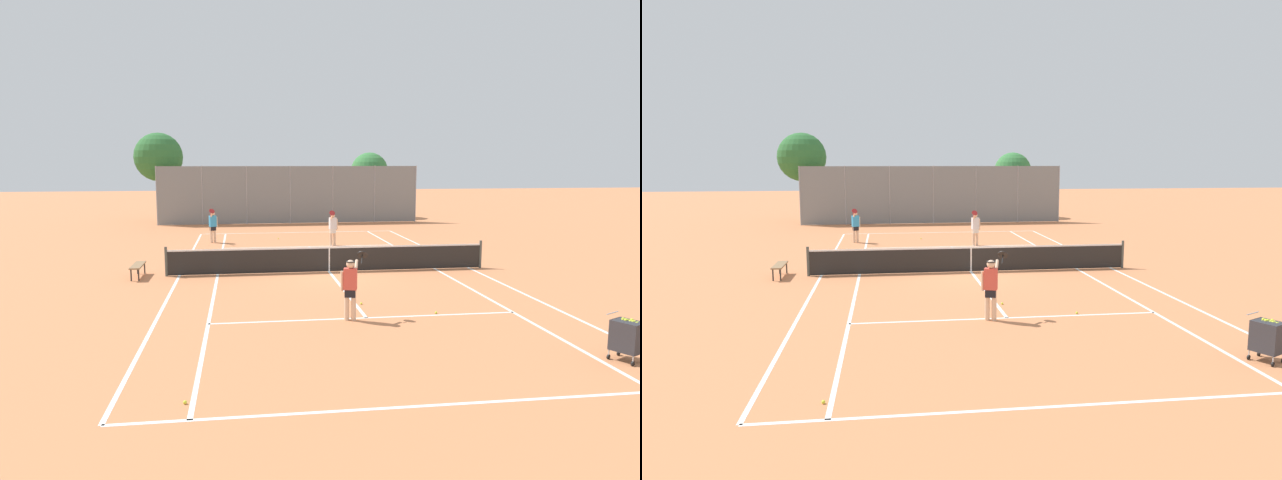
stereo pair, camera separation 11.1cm
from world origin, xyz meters
The scene contains 17 objects.
ground_plane centered at (0.00, 0.00, 0.00)m, with size 120.00×120.00×0.00m, color #CC7A4C.
court_line_markings centered at (0.00, 0.00, 0.00)m, with size 11.10×23.90×0.01m.
tennis_net centered at (0.00, 0.00, 0.51)m, with size 12.00×0.10×1.07m.
ball_cart centered at (4.65, -10.34, 0.53)m, with size 0.69×0.76×0.96m.
player_near_side centered at (-0.46, -6.53, 0.93)m, with size 0.82×0.70×1.77m.
player_far_left centered at (-4.66, 8.37, 0.93)m, with size 0.43×0.90×1.77m.
player_far_right centered at (1.20, 6.54, 0.93)m, with size 0.54×0.84×1.77m.
loose_tennis_ball_0 centered at (1.97, -6.26, 0.03)m, with size 0.07×0.07×0.07m, color #D1DB33.
loose_tennis_ball_1 centered at (0.05, 2.05, 0.03)m, with size 0.07×0.07×0.07m, color #D1DB33.
loose_tennis_ball_2 centered at (-4.26, -11.25, 0.03)m, with size 0.07×0.07×0.07m, color #D1DB33.
loose_tennis_ball_3 centered at (0.16, -4.99, 0.03)m, with size 0.07×0.07×0.07m, color #D1DB33.
loose_tennis_ball_4 centered at (-1.31, 9.20, 0.03)m, with size 0.07×0.07×0.07m, color #D1DB33.
loose_tennis_ball_5 centered at (0.35, -0.64, 0.03)m, with size 0.07×0.07×0.07m, color #D1DB33.
courtside_bench centered at (-6.93, -0.07, 0.41)m, with size 0.36×1.50×0.47m.
back_fence centered at (0.00, 16.77, 1.90)m, with size 17.20×0.08×3.80m.
tree_behind_left centered at (-8.69, 18.89, 4.29)m, with size 3.24×3.24×5.99m.
tree_behind_right centered at (6.25, 20.57, 3.31)m, with size 2.73×2.73×4.73m.
Camera 1 is at (-3.25, -20.78, 4.15)m, focal length 32.00 mm.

